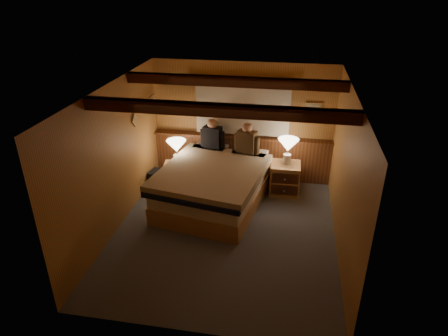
% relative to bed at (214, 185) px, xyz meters
% --- Properties ---
extents(floor, '(4.20, 4.20, 0.00)m').
position_rel_bed_xyz_m(floor, '(0.35, -0.87, -0.40)').
color(floor, '#4E535D').
rests_on(floor, ground).
extents(ceiling, '(4.20, 4.20, 0.00)m').
position_rel_bed_xyz_m(ceiling, '(0.35, -0.87, 2.00)').
color(ceiling, '#C38749').
rests_on(ceiling, wall_back).
extents(wall_back, '(3.60, 0.00, 3.60)m').
position_rel_bed_xyz_m(wall_back, '(0.35, 1.23, 0.80)').
color(wall_back, '#BC8343').
rests_on(wall_back, floor).
extents(wall_left, '(0.00, 4.20, 4.20)m').
position_rel_bed_xyz_m(wall_left, '(-1.45, -0.87, 0.80)').
color(wall_left, '#BC8343').
rests_on(wall_left, floor).
extents(wall_right, '(0.00, 4.20, 4.20)m').
position_rel_bed_xyz_m(wall_right, '(2.15, -0.87, 0.80)').
color(wall_right, '#BC8343').
rests_on(wall_right, floor).
extents(wall_front, '(3.60, 0.00, 3.60)m').
position_rel_bed_xyz_m(wall_front, '(0.35, -2.97, 0.80)').
color(wall_front, '#BC8343').
rests_on(wall_front, floor).
extents(wainscot, '(3.60, 0.23, 0.94)m').
position_rel_bed_xyz_m(wainscot, '(0.35, 1.17, 0.09)').
color(wainscot, brown).
rests_on(wainscot, wall_back).
extents(curtain_window, '(2.18, 0.09, 1.11)m').
position_rel_bed_xyz_m(curtain_window, '(0.35, 1.16, 1.12)').
color(curtain_window, '#482112').
rests_on(curtain_window, wall_back).
extents(ceiling_beams, '(3.60, 1.65, 0.16)m').
position_rel_bed_xyz_m(ceiling_beams, '(0.35, -0.72, 1.91)').
color(ceiling_beams, '#482112').
rests_on(ceiling_beams, ceiling).
extents(coat_rail, '(0.05, 0.55, 0.24)m').
position_rel_bed_xyz_m(coat_rail, '(-1.37, 0.71, 1.27)').
color(coat_rail, silver).
rests_on(coat_rail, wall_left).
extents(framed_print, '(0.30, 0.04, 0.25)m').
position_rel_bed_xyz_m(framed_print, '(1.70, 1.21, 1.15)').
color(framed_print, tan).
rests_on(framed_print, wall_back).
extents(bed, '(2.05, 2.49, 0.76)m').
position_rel_bed_xyz_m(bed, '(0.00, 0.00, 0.00)').
color(bed, tan).
rests_on(bed, floor).
extents(nightstand_left, '(0.52, 0.48, 0.51)m').
position_rel_bed_xyz_m(nightstand_left, '(-0.86, 0.49, -0.14)').
color(nightstand_left, tan).
rests_on(nightstand_left, floor).
extents(nightstand_right, '(0.57, 0.51, 0.61)m').
position_rel_bed_xyz_m(nightstand_right, '(1.27, 0.64, -0.09)').
color(nightstand_right, tan).
rests_on(nightstand_right, floor).
extents(lamp_left, '(0.38, 0.38, 0.49)m').
position_rel_bed_xyz_m(lamp_left, '(-0.84, 0.52, 0.46)').
color(lamp_left, silver).
rests_on(lamp_left, nightstand_left).
extents(lamp_right, '(0.39, 0.39, 0.51)m').
position_rel_bed_xyz_m(lamp_right, '(1.28, 0.67, 0.57)').
color(lamp_right, silver).
rests_on(lamp_right, nightstand_right).
extents(person_left, '(0.51, 0.27, 0.62)m').
position_rel_bed_xyz_m(person_left, '(-0.20, 0.89, 0.61)').
color(person_left, black).
rests_on(person_left, bed).
extents(person_right, '(0.50, 0.30, 0.63)m').
position_rel_bed_xyz_m(person_right, '(0.50, 0.75, 0.61)').
color(person_right, '#49351D').
rests_on(person_right, bed).
extents(duffel_bag, '(0.59, 0.41, 0.40)m').
position_rel_bed_xyz_m(duffel_bag, '(-1.13, 0.46, -0.22)').
color(duffel_bag, black).
rests_on(duffel_bag, floor).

